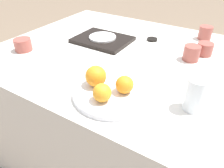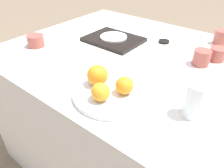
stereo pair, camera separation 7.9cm
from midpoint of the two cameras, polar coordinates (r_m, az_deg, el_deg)
name	(u,v)px [view 1 (the left image)]	position (r m, az deg, el deg)	size (l,w,h in m)	color
ground_plane	(135,159)	(1.59, 4.44, -19.06)	(12.00, 12.00, 0.00)	#7A6651
table	(138,117)	(1.30, 5.19, -8.66)	(1.52, 1.05, 0.78)	silver
fruit_platter	(112,93)	(0.81, -2.78, -2.39)	(0.29, 0.29, 0.02)	silver
orange_0	(125,85)	(0.78, 0.45, -0.26)	(0.07, 0.07, 0.07)	orange
orange_1	(96,76)	(0.83, -6.97, 1.97)	(0.08, 0.08, 0.08)	orange
orange_2	(102,93)	(0.75, -5.62, -2.40)	(0.07, 0.07, 0.07)	orange
water_glass	(195,95)	(0.75, 18.11, -2.74)	(0.07, 0.07, 0.12)	silver
serving_tray	(103,40)	(1.26, -4.29, 11.44)	(0.30, 0.24, 0.02)	black
side_plate	(103,37)	(1.25, -4.32, 12.07)	(0.15, 0.15, 0.01)	white
cup_0	(205,49)	(1.17, 21.35, 8.47)	(0.08, 0.08, 0.06)	#9E4C42
cup_1	(205,33)	(1.37, 21.67, 12.29)	(0.07, 0.07, 0.07)	#9E4C42
cup_2	(192,53)	(1.09, 18.14, 7.64)	(0.08, 0.08, 0.07)	#9E4C42
cup_3	(23,45)	(1.24, -23.97, 9.31)	(0.09, 0.09, 0.06)	#9E4C42
soy_dish	(152,39)	(1.28, 8.71, 11.42)	(0.06, 0.06, 0.01)	black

